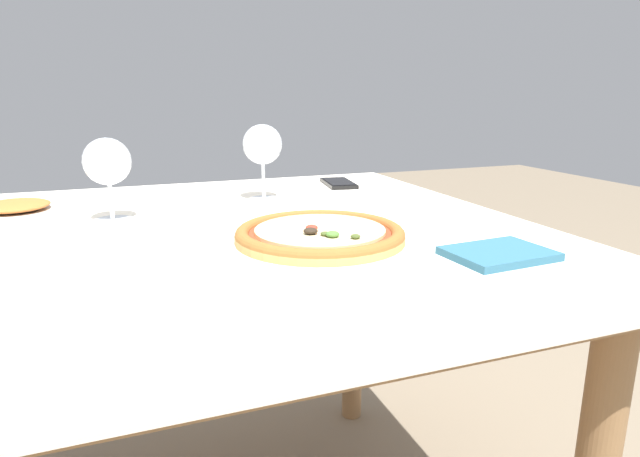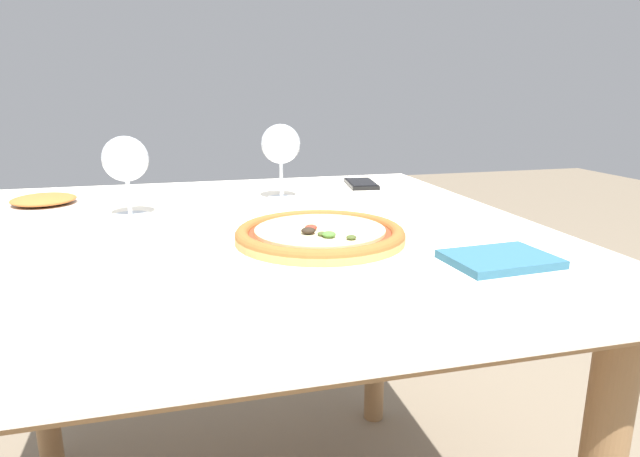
% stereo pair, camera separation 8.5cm
% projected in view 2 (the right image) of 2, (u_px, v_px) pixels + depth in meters
% --- Properties ---
extents(dining_table, '(1.14, 1.09, 0.75)m').
position_uv_depth(dining_table, '(229.00, 276.00, 0.99)').
color(dining_table, '#997047').
rests_on(dining_table, ground_plane).
extents(pizza_plate, '(0.30, 0.30, 0.04)m').
position_uv_depth(pizza_plate, '(320.00, 236.00, 0.85)').
color(pizza_plate, white).
rests_on(pizza_plate, dining_table).
extents(wine_glass_far_left, '(0.09, 0.09, 0.16)m').
position_uv_depth(wine_glass_far_left, '(125.00, 161.00, 1.03)').
color(wine_glass_far_left, silver).
rests_on(wine_glass_far_left, dining_table).
extents(wine_glass_far_right, '(0.09, 0.09, 0.17)m').
position_uv_depth(wine_glass_far_right, '(281.00, 145.00, 1.21)').
color(wine_glass_far_right, silver).
rests_on(wine_glass_far_right, dining_table).
extents(cell_phone, '(0.09, 0.15, 0.01)m').
position_uv_depth(cell_phone, '(361.00, 184.00, 1.41)').
color(cell_phone, black).
rests_on(cell_phone, dining_table).
extents(side_plate, '(0.22, 0.22, 0.03)m').
position_uv_depth(side_plate, '(44.00, 204.00, 1.13)').
color(side_plate, white).
rests_on(side_plate, dining_table).
extents(napkin_folded, '(0.16, 0.12, 0.01)m').
position_uv_depth(napkin_folded, '(500.00, 259.00, 0.77)').
color(napkin_folded, '#2D607A').
rests_on(napkin_folded, dining_table).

